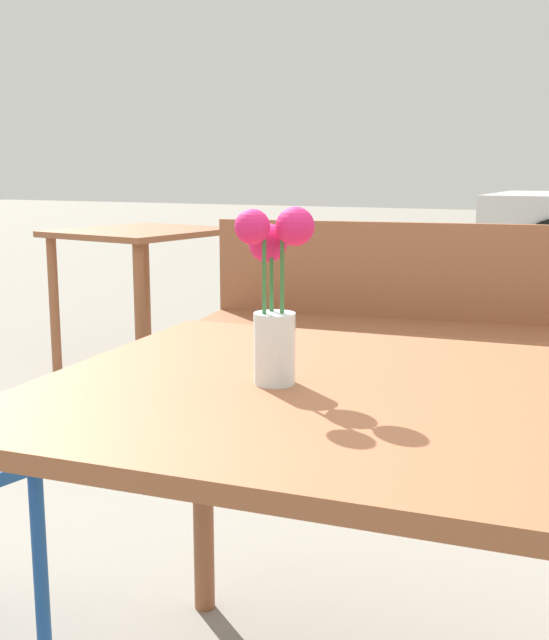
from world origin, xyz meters
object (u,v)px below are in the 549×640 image
Objects in this scene: table_front at (328,436)px; flower_vase at (274,299)px; bench_near at (416,318)px; table_back at (142,254)px.

table_front is 0.25m from flower_vase.
bench_near is 1.98× the size of table_back.
table_back is (-1.57, 0.32, 0.16)m from bench_near.
table_front is at bearing 13.08° from flower_vase.
bench_near is at bearing 98.58° from flower_vase.
bench_near is at bearing -11.59° from table_back.
flower_vase is (-0.09, -0.02, 0.23)m from table_front.
flower_vase is at bearing -50.70° from table_back.
flower_vase is 2.01m from bench_near.
table_back is (-1.86, 2.27, -0.23)m from flower_vase.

